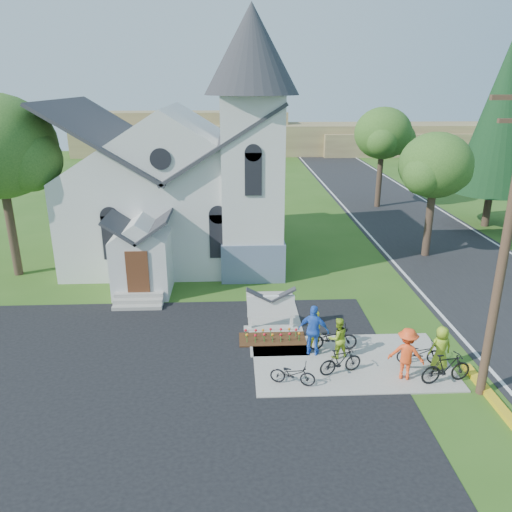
{
  "coord_description": "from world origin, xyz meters",
  "views": [
    {
      "loc": [
        -2.64,
        -15.02,
        9.6
      ],
      "look_at": [
        -1.72,
        5.0,
        2.57
      ],
      "focal_mm": 35.0,
      "sensor_mm": 36.0,
      "label": 1
    }
  ],
  "objects_px": {
    "utility_pole": "(509,234)",
    "bike_4": "(420,353)",
    "cyclist_4": "(441,348)",
    "bike_2": "(332,338)",
    "church_sign": "(271,307)",
    "bike_1": "(341,361)",
    "cyclist_2": "(314,330)",
    "cyclist_3": "(407,354)",
    "bike_0": "(293,374)",
    "cyclist_1": "(338,338)",
    "cyclist_0": "(314,330)",
    "bike_3": "(446,368)"
  },
  "relations": [
    {
      "from": "cyclist_3",
      "to": "bike_3",
      "type": "bearing_deg",
      "value": -173.3
    },
    {
      "from": "utility_pole",
      "to": "bike_4",
      "type": "bearing_deg",
      "value": 129.36
    },
    {
      "from": "bike_1",
      "to": "cyclist_4",
      "type": "xyz_separation_m",
      "value": [
        3.54,
        0.19,
        0.32
      ]
    },
    {
      "from": "cyclist_0",
      "to": "cyclist_2",
      "type": "xyz_separation_m",
      "value": [
        -0.09,
        -0.43,
        0.19
      ]
    },
    {
      "from": "utility_pole",
      "to": "cyclist_1",
      "type": "xyz_separation_m",
      "value": [
        -4.31,
        2.37,
        -4.58
      ]
    },
    {
      "from": "bike_4",
      "to": "bike_3",
      "type": "bearing_deg",
      "value": -155.19
    },
    {
      "from": "bike_2",
      "to": "cyclist_3",
      "type": "height_order",
      "value": "cyclist_3"
    },
    {
      "from": "cyclist_1",
      "to": "bike_1",
      "type": "distance_m",
      "value": 1.13
    },
    {
      "from": "cyclist_0",
      "to": "bike_2",
      "type": "distance_m",
      "value": 0.72
    },
    {
      "from": "cyclist_3",
      "to": "bike_4",
      "type": "distance_m",
      "value": 1.3
    },
    {
      "from": "utility_pole",
      "to": "cyclist_2",
      "type": "distance_m",
      "value": 7.25
    },
    {
      "from": "bike_2",
      "to": "bike_4",
      "type": "bearing_deg",
      "value": -109.5
    },
    {
      "from": "cyclist_3",
      "to": "cyclist_2",
      "type": "bearing_deg",
      "value": -9.24
    },
    {
      "from": "utility_pole",
      "to": "cyclist_3",
      "type": "height_order",
      "value": "utility_pole"
    },
    {
      "from": "cyclist_4",
      "to": "church_sign",
      "type": "bearing_deg",
      "value": -35.21
    },
    {
      "from": "bike_4",
      "to": "bike_1",
      "type": "bearing_deg",
      "value": 104.14
    },
    {
      "from": "utility_pole",
      "to": "cyclist_2",
      "type": "xyz_separation_m",
      "value": [
        -5.15,
        2.62,
        -4.38
      ]
    },
    {
      "from": "cyclist_0",
      "to": "cyclist_4",
      "type": "bearing_deg",
      "value": 138.56
    },
    {
      "from": "bike_0",
      "to": "bike_3",
      "type": "height_order",
      "value": "bike_3"
    },
    {
      "from": "cyclist_4",
      "to": "bike_0",
      "type": "bearing_deg",
      "value": 2.7
    },
    {
      "from": "bike_2",
      "to": "cyclist_4",
      "type": "bearing_deg",
      "value": -110.8
    },
    {
      "from": "cyclist_0",
      "to": "bike_4",
      "type": "relative_size",
      "value": 0.96
    },
    {
      "from": "bike_4",
      "to": "bike_2",
      "type": "bearing_deg",
      "value": 73.63
    },
    {
      "from": "bike_1",
      "to": "cyclist_4",
      "type": "height_order",
      "value": "cyclist_4"
    },
    {
      "from": "cyclist_0",
      "to": "cyclist_1",
      "type": "xyz_separation_m",
      "value": [
        0.75,
        -0.69,
        0.0
      ]
    },
    {
      "from": "cyclist_0",
      "to": "bike_1",
      "type": "bearing_deg",
      "value": 89.25
    },
    {
      "from": "cyclist_2",
      "to": "utility_pole",
      "type": "bearing_deg",
      "value": 173.94
    },
    {
      "from": "bike_1",
      "to": "cyclist_4",
      "type": "relative_size",
      "value": 0.99
    },
    {
      "from": "bike_0",
      "to": "cyclist_3",
      "type": "distance_m",
      "value": 3.89
    },
    {
      "from": "cyclist_4",
      "to": "bike_1",
      "type": "bearing_deg",
      "value": -2.54
    },
    {
      "from": "utility_pole",
      "to": "bike_1",
      "type": "distance_m",
      "value": 6.7
    },
    {
      "from": "utility_pole",
      "to": "bike_3",
      "type": "relative_size",
      "value": 5.59
    },
    {
      "from": "utility_pole",
      "to": "cyclist_4",
      "type": "xyz_separation_m",
      "value": [
        -0.87,
        1.47,
        -4.56
      ]
    },
    {
      "from": "cyclist_1",
      "to": "cyclist_3",
      "type": "height_order",
      "value": "cyclist_3"
    },
    {
      "from": "bike_0",
      "to": "cyclist_3",
      "type": "xyz_separation_m",
      "value": [
        3.85,
        0.21,
        0.52
      ]
    },
    {
      "from": "cyclist_1",
      "to": "cyclist_2",
      "type": "height_order",
      "value": "cyclist_2"
    },
    {
      "from": "bike_3",
      "to": "cyclist_2",
      "type": "bearing_deg",
      "value": 54.0
    },
    {
      "from": "bike_2",
      "to": "bike_1",
      "type": "bearing_deg",
      "value": -179.02
    },
    {
      "from": "church_sign",
      "to": "cyclist_2",
      "type": "xyz_separation_m",
      "value": [
        1.41,
        -2.08,
        -0.01
      ]
    },
    {
      "from": "church_sign",
      "to": "cyclist_4",
      "type": "distance_m",
      "value": 6.54
    },
    {
      "from": "church_sign",
      "to": "bike_1",
      "type": "bearing_deg",
      "value": -57.8
    },
    {
      "from": "church_sign",
      "to": "bike_1",
      "type": "height_order",
      "value": "church_sign"
    },
    {
      "from": "church_sign",
      "to": "bike_3",
      "type": "bearing_deg",
      "value": -36.62
    },
    {
      "from": "cyclist_2",
      "to": "cyclist_3",
      "type": "distance_m",
      "value": 3.34
    },
    {
      "from": "cyclist_4",
      "to": "bike_4",
      "type": "height_order",
      "value": "cyclist_4"
    },
    {
      "from": "utility_pole",
      "to": "cyclist_4",
      "type": "height_order",
      "value": "utility_pole"
    },
    {
      "from": "bike_2",
      "to": "cyclist_4",
      "type": "xyz_separation_m",
      "value": [
        3.53,
        -1.43,
        0.3
      ]
    },
    {
      "from": "cyclist_1",
      "to": "bike_1",
      "type": "relative_size",
      "value": 0.99
    },
    {
      "from": "bike_0",
      "to": "cyclist_4",
      "type": "relative_size",
      "value": 0.95
    },
    {
      "from": "utility_pole",
      "to": "bike_2",
      "type": "height_order",
      "value": "utility_pole"
    }
  ]
}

